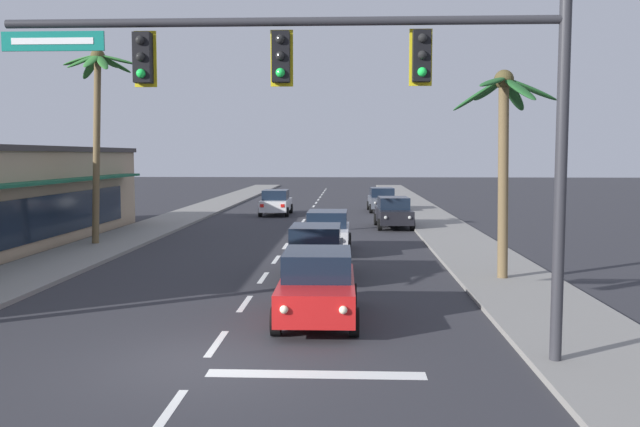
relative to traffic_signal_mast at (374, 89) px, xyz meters
The scene contains 13 objects.
ground_plane 6.12m from the traffic_signal_mast, behind, with size 220.00×220.00×0.00m, color #2D2D33.
sidewalk_right 21.11m from the traffic_signal_mast, 77.15° to the left, with size 3.20×110.00×0.14m, color gray.
sidewalk_left 23.39m from the traffic_signal_mast, 118.95° to the left, with size 3.20×110.00×0.14m, color gray.
lane_markings 20.54m from the traffic_signal_mast, 98.16° to the left, with size 4.28×87.12×0.01m.
traffic_signal_mast is the anchor object (origin of this frame).
sedan_lead_at_stop_bar 5.68m from the traffic_signal_mast, 109.29° to the left, with size 1.98×4.46×1.68m.
sedan_third_in_queue 10.39m from the traffic_signal_mast, 99.48° to the left, with size 1.95×4.45×1.68m.
sedan_fifth_in_queue 15.82m from the traffic_signal_mast, 95.12° to the left, with size 1.98×4.46×1.68m.
sedan_oncoming_far 32.92m from the traffic_signal_mast, 99.42° to the left, with size 1.96×4.46×1.68m.
sedan_parked_nearest_kerb 35.71m from the traffic_signal_mast, 87.02° to the left, with size 2.05×4.49×1.68m.
sedan_parked_mid_kerb 25.05m from the traffic_signal_mast, 85.42° to the left, with size 2.06×4.49×1.68m.
palm_left_second 19.88m from the traffic_signal_mast, 124.65° to the left, with size 3.27×3.17×8.50m.
palm_right_second 9.68m from the traffic_signal_mast, 63.63° to the left, with size 3.28×3.32×6.59m.
Camera 1 is at (2.80, -12.62, 3.98)m, focal length 38.10 mm.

